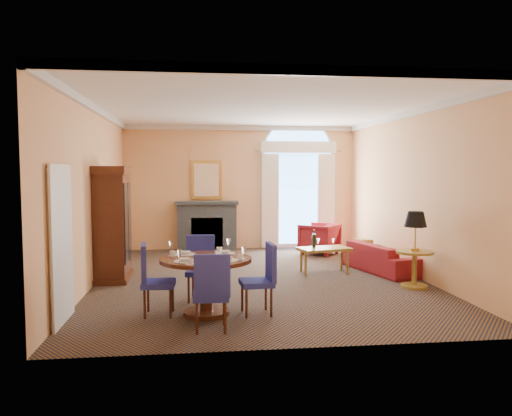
{
  "coord_description": "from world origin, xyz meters",
  "views": [
    {
      "loc": [
        -1.19,
        -9.23,
        2.03
      ],
      "look_at": [
        0.0,
        0.5,
        1.3
      ],
      "focal_mm": 35.0,
      "sensor_mm": 36.0,
      "label": 1
    }
  ],
  "objects": [
    {
      "name": "side_table",
      "position": [
        2.6,
        -1.03,
        0.83
      ],
      "size": [
        0.64,
        0.64,
        1.3
      ],
      "color": "olive",
      "rests_on": "ground"
    },
    {
      "name": "sofa",
      "position": [
        2.55,
        0.38,
        0.28
      ],
      "size": [
        1.21,
        2.08,
        0.57
      ],
      "primitive_type": "imported",
      "rotation": [
        0.0,
        0.0,
        1.81
      ],
      "color": "maroon",
      "rests_on": "ground"
    },
    {
      "name": "dining_table",
      "position": [
        -1.05,
        -2.27,
        0.6
      ],
      "size": [
        1.3,
        1.3,
        1.01
      ],
      "color": "#3A190D",
      "rests_on": "ground"
    },
    {
      "name": "coffee_table",
      "position": [
        1.35,
        0.38,
        0.46
      ],
      "size": [
        1.1,
        0.77,
        0.86
      ],
      "rotation": [
        0.0,
        0.0,
        0.23
      ],
      "color": "olive",
      "rests_on": "ground"
    },
    {
      "name": "dining_chair_south",
      "position": [
        -1.0,
        -3.06,
        0.57
      ],
      "size": [
        0.47,
        0.48,
        1.01
      ],
      "rotation": [
        0.0,
        0.0,
        -0.02
      ],
      "color": "navy",
      "rests_on": "ground"
    },
    {
      "name": "ground",
      "position": [
        0.0,
        0.0,
        0.0
      ],
      "size": [
        7.5,
        7.5,
        0.0
      ],
      "primitive_type": "plane",
      "color": "black",
      "rests_on": "ground"
    },
    {
      "name": "dining_chair_west",
      "position": [
        -1.81,
        -2.2,
        0.57
      ],
      "size": [
        0.49,
        0.48,
        1.01
      ],
      "rotation": [
        0.0,
        0.0,
        -1.61
      ],
      "color": "navy",
      "rests_on": "ground"
    },
    {
      "name": "dining_chair_east",
      "position": [
        -0.24,
        -2.33,
        0.57
      ],
      "size": [
        0.49,
        0.48,
        1.01
      ],
      "rotation": [
        0.0,
        0.0,
        1.65
      ],
      "color": "navy",
      "rests_on": "ground"
    },
    {
      "name": "armchair",
      "position": [
        1.81,
        2.58,
        0.38
      ],
      "size": [
        1.16,
        1.16,
        0.76
      ],
      "primitive_type": "imported",
      "rotation": [
        0.0,
        0.0,
        4.03
      ],
      "color": "maroon",
      "rests_on": "ground"
    },
    {
      "name": "dining_chair_north",
      "position": [
        -1.1,
        -1.38,
        0.57
      ],
      "size": [
        0.52,
        0.52,
        1.01
      ],
      "rotation": [
        0.0,
        0.0,
        2.95
      ],
      "color": "navy",
      "rests_on": "ground"
    },
    {
      "name": "armoire",
      "position": [
        -2.72,
        0.24,
        1.02
      ],
      "size": [
        0.61,
        1.08,
        2.12
      ],
      "color": "#3A190D",
      "rests_on": "ground"
    },
    {
      "name": "room_envelope",
      "position": [
        -0.03,
        0.67,
        2.51
      ],
      "size": [
        6.04,
        7.52,
        3.45
      ],
      "color": "#F6B475",
      "rests_on": "ground"
    }
  ]
}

